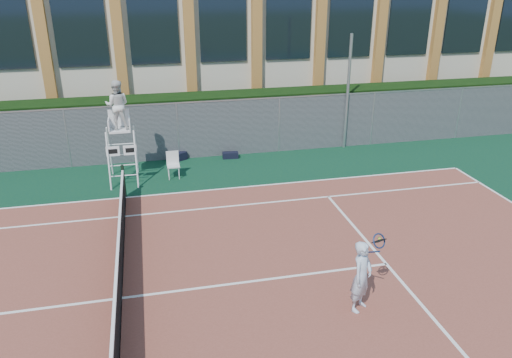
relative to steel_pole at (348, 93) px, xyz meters
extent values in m
plane|color=#233814|center=(-8.78, -8.70, -2.29)|extent=(120.00, 120.00, 0.00)
cube|color=#0B3125|center=(-8.78, -7.70, -2.28)|extent=(36.00, 20.00, 0.01)
cube|color=brown|center=(-8.78, -8.70, -2.27)|extent=(23.77, 10.97, 0.02)
cylinder|color=black|center=(-8.78, -3.10, -1.74)|extent=(0.10, 0.10, 1.10)
cube|color=black|center=(-8.78, -8.70, -1.83)|extent=(0.03, 11.00, 0.86)
cube|color=white|center=(-8.78, -8.70, -1.37)|extent=(0.06, 11.20, 0.07)
cube|color=black|center=(-8.78, 1.30, -1.19)|extent=(40.00, 1.40, 2.20)
cube|color=beige|center=(-8.78, 9.30, 1.71)|extent=(44.00, 10.00, 8.00)
cylinder|color=#9EA0A5|center=(0.00, 0.00, 0.00)|extent=(0.12, 0.12, 4.58)
cylinder|color=white|center=(-9.25, -2.19, -1.36)|extent=(0.06, 0.53, 1.93)
cylinder|color=white|center=(-8.35, -2.19, -1.36)|extent=(0.06, 0.53, 1.93)
cylinder|color=white|center=(-9.25, -1.21, -1.36)|extent=(0.06, 0.53, 1.93)
cylinder|color=white|center=(-8.35, -1.21, -1.36)|extent=(0.06, 0.53, 1.93)
cube|color=white|center=(-8.80, -1.70, -0.45)|extent=(0.69, 0.59, 0.06)
cube|color=white|center=(-8.80, -1.42, -0.10)|extent=(0.69, 0.05, 0.59)
cube|color=white|center=(-9.08, -2.10, -1.04)|extent=(0.44, 0.03, 0.34)
cube|color=white|center=(-8.52, -2.10, -1.04)|extent=(0.44, 0.03, 0.34)
imported|color=white|center=(-8.80, -1.65, 0.40)|extent=(0.88, 0.73, 1.63)
cube|color=silver|center=(-7.12, -1.82, -1.83)|extent=(0.43, 0.43, 0.04)
cube|color=silver|center=(-7.12, -1.62, -1.58)|extent=(0.43, 0.04, 0.46)
cylinder|color=silver|center=(-7.30, -1.99, -2.06)|extent=(0.03, 0.03, 0.43)
cylinder|color=silver|center=(-6.95, -1.99, -2.06)|extent=(0.03, 0.03, 0.43)
cylinder|color=silver|center=(-7.30, -1.64, -2.06)|extent=(0.03, 0.03, 0.43)
cylinder|color=silver|center=(-6.95, -1.64, -2.06)|extent=(0.03, 0.03, 0.43)
cube|color=black|center=(-6.85, -0.10, -2.13)|extent=(0.76, 0.61, 0.31)
cube|color=black|center=(-4.83, -0.27, -2.16)|extent=(0.62, 0.30, 0.24)
imported|color=silver|center=(-3.76, -10.19, -1.45)|extent=(0.70, 0.67, 1.61)
torus|color=#13244A|center=(-3.33, -9.97, -0.77)|extent=(0.38, 0.30, 0.30)
sphere|color=#CCE533|center=(-3.23, -9.79, -0.82)|extent=(0.07, 0.07, 0.07)
camera|label=1|loc=(-7.87, -18.34, 4.45)|focal=35.00mm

